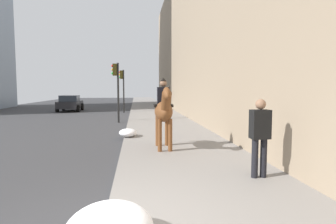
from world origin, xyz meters
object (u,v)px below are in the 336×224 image
(mounted_horse_near, at_px, (164,110))
(traffic_light_far_curb, at_px, (122,84))
(car_near_lane, at_px, (70,103))
(traffic_light_near_curb, at_px, (116,83))
(pedestrian_greeting, at_px, (260,133))

(mounted_horse_near, relative_size, traffic_light_far_curb, 0.63)
(car_near_lane, bearing_deg, mounted_horse_near, -160.80)
(car_near_lane, xyz_separation_m, traffic_light_far_curb, (-2.05, -4.78, 1.69))
(mounted_horse_near, xyz_separation_m, car_near_lane, (17.43, 6.77, -0.62))
(traffic_light_near_curb, relative_size, traffic_light_far_curb, 0.99)
(mounted_horse_near, distance_m, car_near_lane, 18.71)
(pedestrian_greeting, relative_size, traffic_light_near_curb, 0.48)
(pedestrian_greeting, height_order, traffic_light_far_curb, traffic_light_far_curb)
(traffic_light_near_curb, distance_m, traffic_light_far_curb, 7.12)
(pedestrian_greeting, bearing_deg, car_near_lane, 20.04)
(car_near_lane, distance_m, traffic_light_near_curb, 10.46)
(pedestrian_greeting, relative_size, traffic_light_far_curb, 0.47)
(mounted_horse_near, xyz_separation_m, pedestrian_greeting, (-3.14, -1.76, -0.27))
(pedestrian_greeting, height_order, traffic_light_near_curb, traffic_light_near_curb)
(mounted_horse_near, height_order, traffic_light_far_curb, traffic_light_far_curb)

